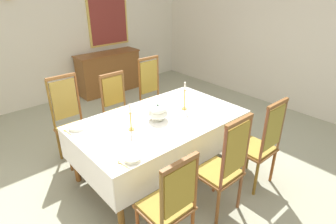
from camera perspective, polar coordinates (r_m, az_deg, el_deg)
ground at (r=4.04m, az=-3.08°, el=-10.70°), size 6.43×6.32×0.04m
back_wall at (r=6.15m, az=-23.42°, el=17.76°), size 6.43×0.08×3.48m
right_wall at (r=5.88m, az=23.44°, el=17.48°), size 0.08×6.32×3.48m
dining_table at (r=3.55m, az=-1.70°, el=-2.47°), size 2.12×1.23×0.77m
tablecloth at (r=3.56m, az=-1.69°, el=-2.94°), size 2.14×1.25×0.42m
chair_south_a at (r=2.60m, az=0.29°, el=-18.27°), size 0.44×0.42×1.09m
chair_north_a at (r=4.07m, az=-19.26°, el=-1.56°), size 0.44×0.42×1.23m
chair_south_b at (r=3.01m, az=11.41°, el=-10.88°), size 0.44×0.42×1.20m
chair_north_b at (r=4.37m, az=-10.12°, el=0.84°), size 0.44×0.42×1.10m
chair_south_c at (r=3.52m, az=18.50°, el=-6.13°), size 0.44×0.42×1.17m
chair_north_c at (r=4.72m, az=-2.98°, el=3.70°), size 0.44×0.42×1.22m
soup_tureen at (r=3.45m, az=-2.12°, el=-0.03°), size 0.26×0.26×0.21m
candlestick_west at (r=3.23m, az=-7.67°, el=-1.59°), size 0.07×0.07×0.33m
candlestick_east at (r=3.71m, az=3.41°, el=2.82°), size 0.07×0.07×0.39m
bowl_near_left at (r=3.44m, az=-18.27°, el=-3.01°), size 0.18×0.18×0.04m
bowl_near_right at (r=2.75m, az=-7.29°, el=-9.41°), size 0.17×0.17×0.04m
spoon_primary at (r=3.43m, az=-20.22°, el=-3.69°), size 0.03×0.18×0.01m
spoon_secondary at (r=2.73m, az=-9.62°, el=-10.33°), size 0.04×0.18×0.01m
sideboard at (r=6.53m, az=-12.03°, el=7.95°), size 1.44×0.48×0.90m
framed_painting at (r=6.62m, az=-12.32°, el=19.58°), size 0.97×0.05×1.48m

